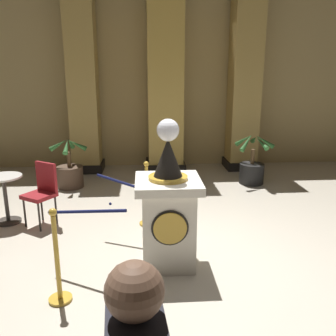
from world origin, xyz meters
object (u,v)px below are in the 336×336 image
object	(u,v)px
stanchion_near	(147,203)
potted_palm_right	(252,168)
pedestal_clock	(168,211)
cafe_table	(5,193)
stanchion_far	(58,270)
potted_palm_left	(70,173)
cafe_chair_red	(42,188)

from	to	relation	value
stanchion_near	potted_palm_right	bearing A→B (deg)	41.40
potted_palm_right	pedestal_clock	bearing A→B (deg)	-122.35
potted_palm_right	cafe_table	world-z (taller)	potted_palm_right
stanchion_far	potted_palm_right	bearing A→B (deg)	50.40
potted_palm_left	potted_palm_right	xyz separation A→B (m)	(3.77, 0.00, 0.04)
stanchion_far	potted_palm_right	xyz separation A→B (m)	(3.15, 3.81, -0.02)
stanchion_near	potted_palm_left	distance (m)	2.49
pedestal_clock	stanchion_far	world-z (taller)	pedestal_clock
cafe_chair_red	pedestal_clock	bearing A→B (deg)	-36.02
potted_palm_right	stanchion_near	bearing A→B (deg)	-138.60
stanchion_near	cafe_chair_red	world-z (taller)	stanchion_near
stanchion_far	cafe_table	bearing A→B (deg)	121.04
stanchion_far	cafe_chair_red	bearing A→B (deg)	108.28
potted_palm_left	cafe_table	distance (m)	1.86
stanchion_far	cafe_chair_red	distance (m)	2.11
stanchion_near	cafe_table	xyz separation A→B (m)	(-2.17, 0.23, 0.13)
cafe_table	cafe_chair_red	distance (m)	0.61
potted_palm_right	cafe_table	bearing A→B (deg)	-158.50
cafe_chair_red	potted_palm_left	bearing A→B (deg)	88.61
stanchion_far	potted_palm_left	world-z (taller)	potted_palm_left
cafe_table	stanchion_near	bearing A→B (deg)	-6.13
pedestal_clock	potted_palm_right	world-z (taller)	pedestal_clock
pedestal_clock	stanchion_far	distance (m)	1.38
potted_palm_right	cafe_chair_red	xyz separation A→B (m)	(-3.81, -1.82, 0.24)
pedestal_clock	cafe_table	bearing A→B (deg)	149.69
potted_palm_left	potted_palm_right	world-z (taller)	potted_palm_right
stanchion_far	potted_palm_right	world-z (taller)	potted_palm_right
pedestal_clock	cafe_chair_red	bearing A→B (deg)	143.98
stanchion_near	potted_palm_left	bearing A→B (deg)	127.96
pedestal_clock	cafe_table	distance (m)	2.80
pedestal_clock	cafe_chair_red	xyz separation A→B (m)	(-1.82, 1.32, -0.11)
stanchion_near	cafe_table	world-z (taller)	stanchion_near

